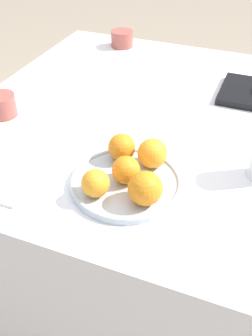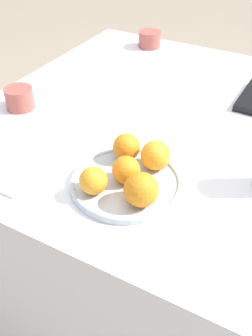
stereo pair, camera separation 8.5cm
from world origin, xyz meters
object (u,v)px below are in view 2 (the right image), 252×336
object	(u,v)px
orange_4	(93,181)
cup_0	(20,98)
cup_1	(149,39)
napkin	(18,172)
orange_0	(126,170)
orange_1	(141,190)
orange_3	(126,147)
orange_2	(156,155)
fruit_platter	(126,182)

from	to	relation	value
orange_4	cup_0	bearing A→B (deg)	150.88
cup_1	napkin	world-z (taller)	cup_1
orange_0	orange_1	world-z (taller)	orange_1
orange_1	orange_3	size ratio (longest dim) A/B	1.12
orange_0	orange_3	xyz separation A→B (m)	(-0.04, 0.08, 0.00)
orange_4	cup_0	world-z (taller)	orange_4
orange_2	cup_0	xyz separation A→B (m)	(-0.48, 0.08, -0.02)
fruit_platter	orange_1	size ratio (longest dim) A/B	3.44
orange_4	cup_0	xyz separation A→B (m)	(-0.40, 0.22, -0.01)
orange_1	orange_3	world-z (taller)	orange_1
fruit_platter	cup_0	bearing A→B (deg)	160.27
fruit_platter	cup_1	size ratio (longest dim) A/B	2.93
orange_1	cup_0	world-z (taller)	orange_1
fruit_platter	orange_2	distance (m)	0.09
orange_2	orange_4	world-z (taller)	orange_2
cup_0	orange_3	bearing A→B (deg)	-11.61
orange_1	napkin	xyz separation A→B (m)	(-0.30, -0.04, -0.04)
orange_1	orange_2	bearing A→B (deg)	101.91
fruit_platter	orange_4	xyz separation A→B (m)	(-0.04, -0.06, 0.03)
fruit_platter	orange_2	xyz separation A→B (m)	(0.03, 0.08, 0.04)
cup_0	orange_2	bearing A→B (deg)	-9.68
cup_1	napkin	distance (m)	0.87
orange_0	napkin	size ratio (longest dim) A/B	0.43
orange_1	cup_1	size ratio (longest dim) A/B	0.85
fruit_platter	orange_3	distance (m)	0.09
fruit_platter	orange_1	bearing A→B (deg)	-37.32
orange_4	orange_0	bearing A→B (deg)	55.86
orange_4	cup_1	xyz separation A→B (m)	(-0.28, 0.84, -0.01)
orange_0	cup_1	world-z (taller)	orange_0
orange_2	napkin	world-z (taller)	orange_2
orange_3	cup_1	distance (m)	0.75
napkin	orange_4	bearing A→B (deg)	6.64
fruit_platter	orange_0	distance (m)	0.03
fruit_platter	orange_2	world-z (taller)	orange_2
cup_1	napkin	bearing A→B (deg)	-84.53
orange_4	orange_2	bearing A→B (deg)	60.68
cup_0	napkin	xyz separation A→B (m)	(0.20, -0.25, -0.03)
orange_3	napkin	distance (m)	0.26
orange_0	orange_2	xyz separation A→B (m)	(0.04, 0.08, 0.00)
orange_4	napkin	xyz separation A→B (m)	(-0.20, -0.02, -0.04)
fruit_platter	orange_1	distance (m)	0.09
orange_4	napkin	world-z (taller)	orange_4
orange_2	orange_4	distance (m)	0.16
cup_1	napkin	size ratio (longest dim) A/B	0.59
orange_1	orange_2	world-z (taller)	orange_1
orange_0	cup_0	world-z (taller)	orange_0
cup_1	napkin	xyz separation A→B (m)	(0.08, -0.86, -0.03)
orange_3	napkin	world-z (taller)	orange_3
orange_2	cup_0	world-z (taller)	orange_2
orange_0	cup_1	bearing A→B (deg)	112.73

